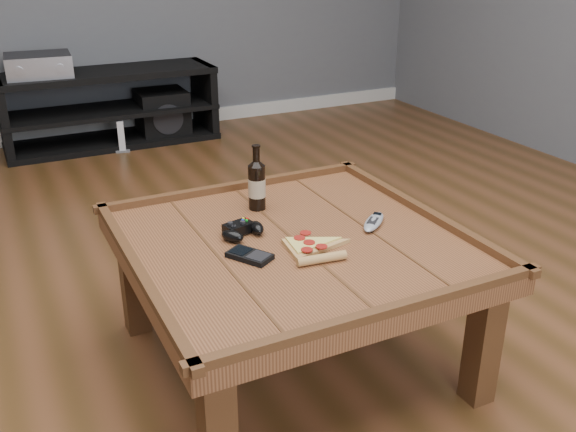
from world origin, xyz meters
name	(u,v)px	position (x,y,z in m)	size (l,w,h in m)	color
ground	(293,360)	(0.00, 0.00, 0.00)	(6.00, 6.00, 0.00)	#4A2E15
baseboard	(106,128)	(0.00, 2.99, 0.05)	(5.00, 0.02, 0.10)	silver
coffee_table	(294,257)	(0.00, 0.00, 0.39)	(1.03, 1.03, 0.48)	#532D17
media_console	(110,108)	(0.00, 2.75, 0.25)	(1.40, 0.45, 0.50)	black
beer_bottle	(257,184)	(0.00, 0.28, 0.54)	(0.06, 0.06, 0.23)	black
game_controller	(242,230)	(-0.13, 0.10, 0.47)	(0.16, 0.12, 0.04)	black
pizza_slice	(311,247)	(0.01, -0.09, 0.46)	(0.19, 0.28, 0.03)	tan
smartphone	(250,255)	(-0.17, -0.05, 0.46)	(0.13, 0.15, 0.02)	black
remote_control	(374,222)	(0.28, -0.01, 0.46)	(0.15, 0.15, 0.02)	#92979F
av_receiver	(39,65)	(-0.41, 2.74, 0.57)	(0.41, 0.36, 0.14)	black
subwoofer	(162,114)	(0.35, 2.75, 0.16)	(0.34, 0.34, 0.33)	black
game_console	(121,136)	(0.02, 2.59, 0.09)	(0.12, 0.18, 0.21)	slate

